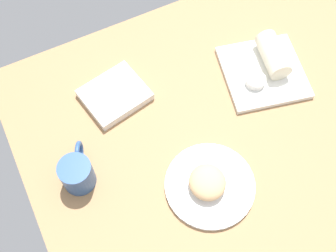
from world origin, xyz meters
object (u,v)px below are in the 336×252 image
Objects in this scene: square_plate at (263,72)px; coffee_mug at (77,173)px; sauce_cup at (255,80)px; book_stack at (115,95)px; scone_pastry at (207,182)px; breakfast_wrap at (273,55)px; round_plate at (210,185)px.

square_plate is 1.81× the size of coffee_mug.
book_stack is at bearing 159.13° from sauce_cup.
breakfast_wrap is (35.24, 25.07, 0.99)cm from scone_pastry.
round_plate is 1.02× the size of square_plate.
sauce_cup is 9.38cm from breakfast_wrap.
book_stack is (-37.39, 14.25, -1.47)cm from sauce_cup.
coffee_mug reaches higher than breakfast_wrap.
sauce_cup is at bearing 37.57° from scone_pastry.
scone_pastry is at bearing -30.27° from coffee_mug.
scone_pastry is (-0.88, 0.20, 3.09)cm from round_plate.
round_plate is 2.36× the size of scone_pastry.
sauce_cup is 0.42× the size of breakfast_wrap.
square_plate is 1.16× the size of book_stack.
round_plate is 1.84× the size of coffee_mug.
square_plate is (30.75, 23.39, 0.10)cm from round_plate.
round_plate is 42.85cm from breakfast_wrap.
scone_pastry is 39.33cm from square_plate.
coffee_mug is at bearing -175.38° from sauce_cup.
breakfast_wrap is at bearing 7.81° from coffee_mug.
breakfast_wrap is 1.08× the size of coffee_mug.
breakfast_wrap is (34.37, 25.27, 4.08)cm from round_plate.
breakfast_wrap is 46.75cm from book_stack.
book_stack is at bearing 46.46° from coffee_mug.
round_plate is at bearing -141.26° from sauce_cup.
round_plate is at bearing -142.74° from square_plate.
coffee_mug reaches higher than round_plate.
book_stack is at bearing -0.16° from breakfast_wrap.
breakfast_wrap is at bearing 27.43° from sauce_cup.
coffee_mug is at bearing 149.73° from scone_pastry.
coffee_mug is at bearing -173.49° from square_plate.
book_stack reaches higher than square_plate.
breakfast_wrap reaches higher than sauce_cup.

